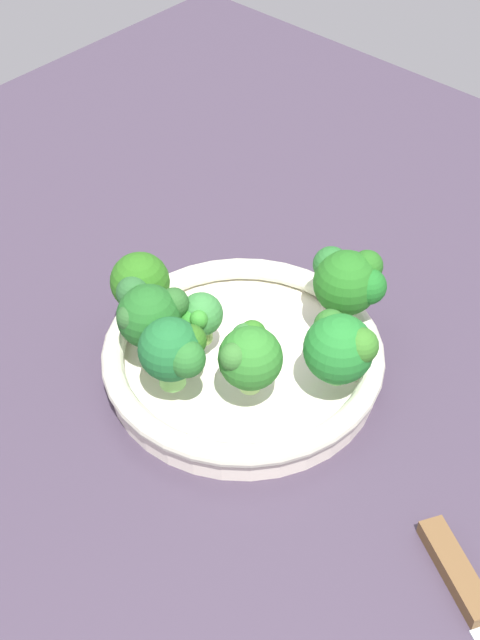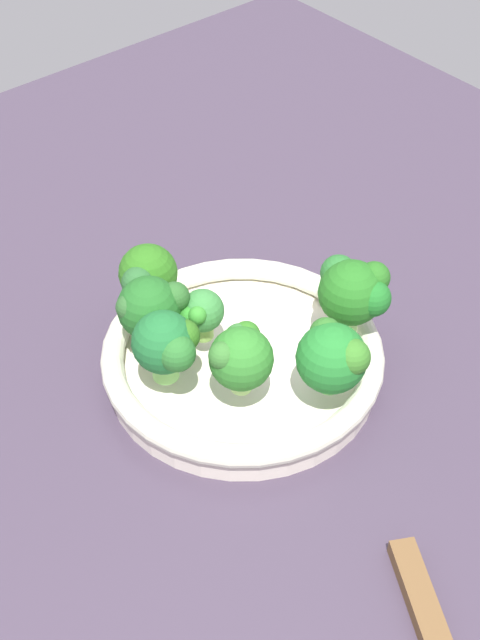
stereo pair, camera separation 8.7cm
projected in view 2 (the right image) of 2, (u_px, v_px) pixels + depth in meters
The scene contains 9 objects.
ground_plane at pixel (226, 392), 91.65cm from camera, with size 130.00×130.00×2.50cm, color #3F3345.
bowl at pixel (240, 357), 90.57cm from camera, with size 27.76×27.76×4.09cm.
broccoli_floret_0 at pixel (167, 344), 82.85cm from camera, with size 6.86×6.08×7.36cm.
broccoli_floret_1 at pixel (333, 357), 82.08cm from camera, with size 6.83×6.53×7.18cm.
broccoli_floret_2 at pixel (146, 276), 90.23cm from camera, with size 5.90×6.64×6.96cm.
broccoli_floret_3 at pixel (150, 307), 86.16cm from camera, with size 6.23×6.87×7.62cm.
broccoli_floret_4 at pixel (199, 314), 87.45cm from camera, with size 4.23×4.50×5.44cm.
broccoli_floret_5 at pixel (354, 290), 87.36cm from camera, with size 7.97×6.83×7.97cm.
broccoli_floret_6 at pixel (240, 356), 82.22cm from camera, with size 5.92×6.13×6.84cm.
Camera 2 is at (-48.17, 38.58, 66.90)cm, focal length 51.51 mm.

